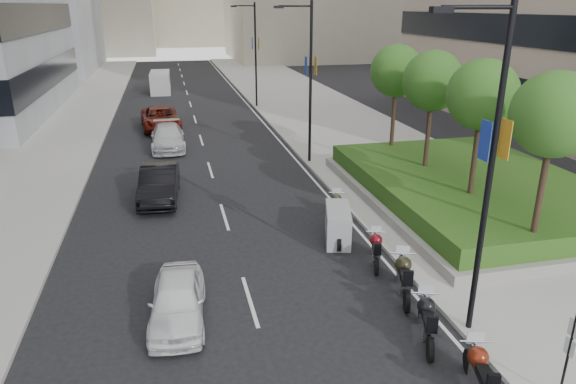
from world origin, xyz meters
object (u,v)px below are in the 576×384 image
object	(u,v)px
car_a	(177,300)
car_c	(168,137)
parking_sign	(569,351)
lamp_post_0	(486,161)
motorcycle_2	(427,320)
motorcycle_1	(480,374)
lamp_post_2	(254,50)
motorcycle_3	(404,277)
car_d	(161,118)
delivery_van	(160,83)
motorcycle_6	(336,206)
motorcycle_5	(338,225)
motorcycle_4	(376,249)
lamp_post_1	(308,76)
car_b	(159,184)

from	to	relation	value
car_a	car_c	distance (m)	19.80
car_a	car_c	xyz separation A→B (m)	(-0.01, 19.80, 0.08)
parking_sign	lamp_post_0	bearing A→B (deg)	102.33
motorcycle_2	car_c	xyz separation A→B (m)	(-6.63, 22.34, 0.12)
motorcycle_1	motorcycle_2	size ratio (longest dim) A/B	1.00
lamp_post_2	motorcycle_3	bearing A→B (deg)	-91.45
lamp_post_0	car_d	xyz separation A→B (m)	(-8.31, 28.06, -4.26)
lamp_post_2	lamp_post_0	bearing A→B (deg)	-90.00
motorcycle_2	car_a	world-z (taller)	car_a
motorcycle_1	car_d	xyz separation A→B (m)	(-7.27, 30.39, 0.19)
lamp_post_0	delivery_van	bearing A→B (deg)	100.35
lamp_post_2	motorcycle_1	world-z (taller)	lamp_post_2
motorcycle_6	car_a	xyz separation A→B (m)	(-6.93, -6.28, 0.11)
motorcycle_2	motorcycle_3	distance (m)	2.34
parking_sign	motorcycle_5	world-z (taller)	parking_sign
motorcycle_4	car_c	size ratio (longest dim) A/B	0.39
lamp_post_1	car_a	world-z (taller)	lamp_post_1
lamp_post_0	delivery_van	size ratio (longest dim) A/B	1.73
motorcycle_2	car_c	bearing A→B (deg)	36.58
lamp_post_0	motorcycle_4	xyz separation A→B (m)	(-0.86, 4.43, -4.51)
motorcycle_1	car_d	bearing A→B (deg)	29.58
lamp_post_2	car_c	bearing A→B (deg)	-121.67
parking_sign	motorcycle_5	size ratio (longest dim) A/B	1.04
motorcycle_5	car_d	size ratio (longest dim) A/B	0.42
motorcycle_5	car_d	bearing A→B (deg)	32.72
motorcycle_2	car_c	distance (m)	23.30
motorcycle_6	delivery_van	world-z (taller)	delivery_van
motorcycle_6	car_b	xyz separation A→B (m)	(-7.46, 4.12, 0.25)
motorcycle_1	car_d	size ratio (longest dim) A/B	0.39
motorcycle_1	delivery_van	world-z (taller)	delivery_van
motorcycle_3	motorcycle_5	xyz separation A→B (m)	(-0.75, 4.32, 0.02)
car_d	car_c	bearing A→B (deg)	-90.10
lamp_post_0	car_a	size ratio (longest dim) A/B	2.32
motorcycle_6	car_b	world-z (taller)	car_b
car_c	car_d	world-z (taller)	car_d
car_b	car_d	size ratio (longest dim) A/B	0.84
motorcycle_5	motorcycle_6	world-z (taller)	motorcycle_5
parking_sign	car_a	distance (m)	10.14
parking_sign	motorcycle_2	size ratio (longest dim) A/B	1.11
car_b	car_d	xyz separation A→B (m)	(0.06, 15.21, 0.00)
lamp_post_1	motorcycle_3	distance (m)	15.44
motorcycle_5	motorcycle_1	bearing A→B (deg)	-161.15
motorcycle_2	car_b	bearing A→B (deg)	49.00
car_b	delivery_van	xyz separation A→B (m)	(0.07, 32.59, 0.21)
delivery_van	motorcycle_4	bearing A→B (deg)	-78.04
car_a	lamp_post_0	bearing A→B (deg)	-12.61
lamp_post_1	car_b	size ratio (longest dim) A/B	1.86
car_a	parking_sign	bearing A→B (deg)	-27.90
lamp_post_0	motorcycle_6	world-z (taller)	lamp_post_0
motorcycle_2	car_d	bearing A→B (deg)	34.19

